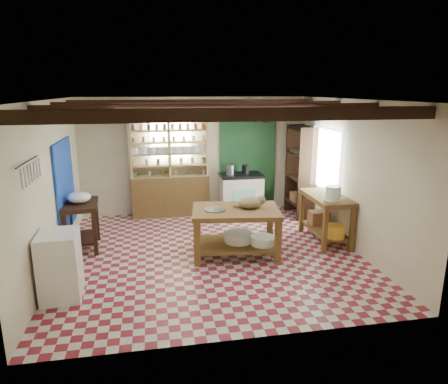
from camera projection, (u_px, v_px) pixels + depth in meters
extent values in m
cube|color=maroon|center=(211.00, 254.00, 6.93)|extent=(5.00, 5.00, 0.02)
cube|color=#4E4D53|center=(209.00, 100.00, 6.28)|extent=(5.00, 5.00, 0.02)
cube|color=beige|center=(194.00, 156.00, 8.98)|extent=(5.00, 0.04, 2.60)
cube|color=beige|center=(245.00, 231.00, 4.22)|extent=(5.00, 0.04, 2.60)
cube|color=beige|center=(50.00, 187.00, 6.16)|extent=(0.04, 5.00, 2.60)
cube|color=beige|center=(350.00, 174.00, 7.04)|extent=(0.04, 5.00, 2.60)
cube|color=black|center=(210.00, 107.00, 6.31)|extent=(5.00, 3.80, 0.15)
cube|color=#173FAF|center=(65.00, 186.00, 7.07)|extent=(0.04, 1.40, 1.60)
cube|color=#1B4322|center=(248.00, 157.00, 9.19)|extent=(1.30, 0.04, 2.30)
cube|color=silver|center=(171.00, 139.00, 8.77)|extent=(0.90, 0.02, 0.80)
cube|color=silver|center=(325.00, 159.00, 7.97)|extent=(0.02, 1.30, 1.20)
cube|color=black|center=(28.00, 171.00, 4.91)|extent=(0.06, 0.90, 0.28)
cube|color=black|center=(253.00, 117.00, 8.55)|extent=(0.86, 0.12, 0.36)
cube|color=tan|center=(170.00, 167.00, 8.75)|extent=(1.70, 0.34, 2.20)
cube|color=black|center=(300.00, 171.00, 8.79)|extent=(0.40, 0.86, 2.00)
cube|color=brown|center=(236.00, 232.00, 6.77)|extent=(1.56, 1.14, 0.82)
cube|color=#ECE8CD|center=(241.00, 194.00, 9.04)|extent=(0.94, 0.64, 0.92)
cube|color=black|center=(82.00, 226.00, 7.02)|extent=(0.64, 0.88, 0.85)
cube|color=white|center=(60.00, 265.00, 5.37)|extent=(0.54, 0.64, 0.92)
cube|color=brown|center=(325.00, 218.00, 7.38)|extent=(0.63, 1.24, 0.88)
ellipsoid|color=#928055|center=(251.00, 203.00, 6.70)|extent=(0.42, 0.33, 0.19)
cylinder|color=#93939A|center=(215.00, 210.00, 6.60)|extent=(0.39, 0.39, 0.02)
cylinder|color=white|center=(238.00, 237.00, 6.84)|extent=(0.54, 0.54, 0.17)
cylinder|color=white|center=(263.00, 240.00, 6.72)|extent=(0.46, 0.46, 0.14)
cylinder|color=#93939A|center=(230.00, 170.00, 8.85)|extent=(0.19, 0.19, 0.21)
cylinder|color=black|center=(245.00, 169.00, 8.92)|extent=(0.16, 0.16, 0.20)
ellipsoid|color=white|center=(79.00, 197.00, 6.89)|extent=(0.42, 0.42, 0.20)
cylinder|color=white|center=(333.00, 193.00, 6.90)|extent=(0.27, 0.27, 0.26)
cube|color=#9B623E|center=(319.00, 218.00, 7.69)|extent=(0.36, 0.29, 0.25)
cylinder|color=gold|center=(336.00, 231.00, 6.98)|extent=(0.32, 0.32, 0.23)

